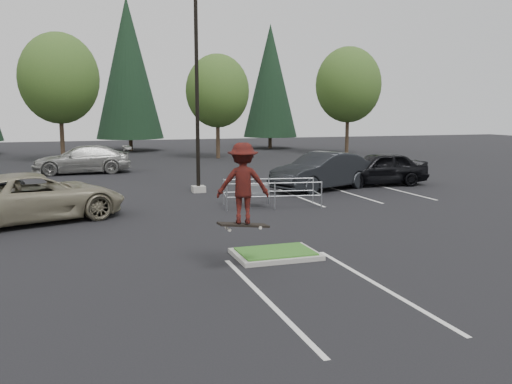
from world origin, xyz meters
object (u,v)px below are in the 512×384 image
object	(u,v)px
conif_b	(128,68)
car_r_charc	(322,171)
car_far_silver	(82,160)
decid_b	(59,81)
decid_d	(348,87)
light_pole	(197,96)
skateboarder	(243,184)
cart_corral	(261,190)
car_l_tan	(33,197)
car_r_black	(379,169)
decid_c	(217,93)
conif_c	(270,81)

from	to	relation	value
conif_b	car_r_charc	world-z (taller)	conif_b
car_far_silver	car_r_charc	bearing A→B (deg)	44.87
decid_b	decid_d	bearing A→B (deg)	-0.48
decid_b	decid_d	distance (m)	24.00
light_pole	skateboarder	bearing A→B (deg)	-97.45
car_far_silver	cart_corral	bearing A→B (deg)	24.28
car_l_tan	car_r_black	distance (m)	17.10
skateboarder	car_far_silver	distance (m)	23.30
decid_b	car_l_tan	bearing A→B (deg)	-91.19
light_pole	cart_corral	xyz separation A→B (m)	(1.57, -4.71, -3.87)
conif_b	car_r_charc	bearing A→B (deg)	-77.61
decid_c	conif_c	world-z (taller)	conif_c
conif_c	skateboarder	world-z (taller)	conif_c
decid_d	conif_c	bearing A→B (deg)	113.53
car_r_charc	car_r_black	size ratio (longest dim) A/B	1.09
decid_c	car_far_silver	world-z (taller)	decid_c
car_r_charc	car_far_silver	bearing A→B (deg)	-155.35
light_pole	car_r_black	size ratio (longest dim) A/B	1.98
conif_c	car_l_tan	xyz separation A→B (m)	(-20.50, -32.50, -5.98)
conif_b	car_r_black	bearing A→B (deg)	-70.97
decid_c	skateboarder	bearing A→B (deg)	-103.13
light_pole	car_l_tan	xyz separation A→B (m)	(-7.00, -5.00, -3.69)
decid_c	cart_corral	xyz separation A→B (m)	(-3.92, -22.55, -4.57)
car_r_charc	cart_corral	bearing A→B (deg)	-71.34
light_pole	car_far_silver	world-z (taller)	light_pole
conif_b	car_l_tan	distance (m)	34.83
cart_corral	car_l_tan	xyz separation A→B (m)	(-8.57, -0.29, 0.18)
light_pole	decid_d	bearing A→B (deg)	46.35
car_r_black	car_l_tan	bearing A→B (deg)	-71.16
conif_c	car_l_tan	distance (m)	38.89
decid_d	conif_b	xyz separation A→B (m)	(-17.99, 10.17, 1.94)
decid_b	decid_c	distance (m)	12.05
decid_b	car_l_tan	distance (m)	24.10
decid_c	car_r_black	distance (m)	19.27
conif_c	cart_corral	xyz separation A→B (m)	(-11.93, -32.21, -6.16)
car_l_tan	car_r_black	size ratio (longest dim) A/B	1.22
conif_c	skateboarder	bearing A→B (deg)	-110.57
decid_d	car_far_silver	xyz separation A→B (m)	(-22.69, -8.33, -5.05)
conif_c	car_r_black	world-z (taller)	conif_c
decid_b	decid_c	world-z (taller)	decid_b
light_pole	skateboarder	size ratio (longest dim) A/B	4.84
cart_corral	car_r_charc	xyz separation A→B (m)	(4.43, 3.63, 0.23)
decid_c	conif_b	size ratio (longest dim) A/B	0.58
car_r_charc	decid_d	bearing A→B (deg)	128.76
skateboarder	car_r_black	bearing A→B (deg)	-118.37
car_l_tan	conif_b	bearing A→B (deg)	-30.46
decid_d	conif_c	size ratio (longest dim) A/B	0.75
car_r_black	conif_c	bearing A→B (deg)	175.45
light_pole	cart_corral	distance (m)	6.30
decid_b	decid_c	xyz separation A→B (m)	(12.00, -0.70, -0.79)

